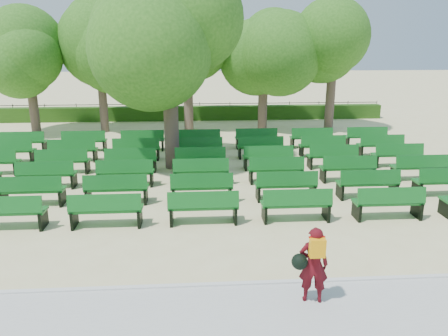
% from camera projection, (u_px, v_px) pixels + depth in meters
% --- Properties ---
extents(ground, '(120.00, 120.00, 0.00)m').
position_uv_depth(ground, '(178.00, 191.00, 15.20)').
color(ground, beige).
extents(paving, '(30.00, 2.20, 0.06)m').
position_uv_depth(paving, '(165.00, 322.00, 8.11)').
color(paving, beige).
rests_on(paving, ground).
extents(curb, '(30.00, 0.12, 0.10)m').
position_uv_depth(curb, '(168.00, 287.00, 9.20)').
color(curb, silver).
rests_on(curb, ground).
extents(hedge, '(26.00, 0.70, 0.90)m').
position_uv_depth(hedge, '(185.00, 113.00, 28.46)').
color(hedge, '#254C13').
rests_on(hedge, ground).
extents(fence, '(26.00, 0.10, 1.02)m').
position_uv_depth(fence, '(185.00, 119.00, 28.97)').
color(fence, black).
rests_on(fence, ground).
extents(tree_line, '(21.80, 6.80, 7.04)m').
position_uv_depth(tree_line, '(184.00, 132.00, 24.76)').
color(tree_line, '#356F1E').
rests_on(tree_line, ground).
extents(bench_array, '(2.03, 0.72, 1.26)m').
position_uv_depth(bench_array, '(201.00, 174.00, 16.75)').
color(bench_array, '#105F1D').
rests_on(bench_array, ground).
extents(tree_among, '(5.03, 5.03, 7.20)m').
position_uv_depth(tree_among, '(169.00, 44.00, 16.62)').
color(tree_among, brown).
rests_on(tree_among, ground).
extents(person, '(0.77, 0.49, 1.58)m').
position_uv_depth(person, '(313.00, 264.00, 8.49)').
color(person, '#4B0A11').
rests_on(person, ground).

